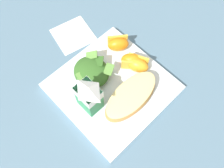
# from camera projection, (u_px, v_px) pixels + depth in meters

# --- Properties ---
(ground) EXTENTS (3.00, 3.00, 0.00)m
(ground) POSITION_uv_depth(u_px,v_px,m) (112.00, 88.00, 0.65)
(ground) COLOR slate
(white_plate) EXTENTS (0.28, 0.28, 0.02)m
(white_plate) POSITION_uv_depth(u_px,v_px,m) (112.00, 87.00, 0.64)
(white_plate) COLOR silver
(white_plate) RESTS_ON ground
(cheesy_pizza_bread) EXTENTS (0.09, 0.17, 0.04)m
(cheesy_pizza_bread) POSITION_uv_depth(u_px,v_px,m) (131.00, 96.00, 0.60)
(cheesy_pizza_bread) COLOR #B77F42
(cheesy_pizza_bread) RESTS_ON white_plate
(green_salad_pile) EXTENTS (0.10, 0.10, 0.04)m
(green_salad_pile) POSITION_uv_depth(u_px,v_px,m) (92.00, 72.00, 0.63)
(green_salad_pile) COLOR #336023
(green_salad_pile) RESTS_ON white_plate
(milk_carton) EXTENTS (0.06, 0.05, 0.11)m
(milk_carton) POSITION_uv_depth(u_px,v_px,m) (90.00, 96.00, 0.56)
(milk_carton) COLOR #2D8451
(milk_carton) RESTS_ON white_plate
(orange_wedge_front) EXTENTS (0.07, 0.06, 0.04)m
(orange_wedge_front) POSITION_uv_depth(u_px,v_px,m) (138.00, 65.00, 0.64)
(orange_wedge_front) COLOR orange
(orange_wedge_front) RESTS_ON white_plate
(orange_wedge_middle) EXTENTS (0.07, 0.07, 0.04)m
(orange_wedge_middle) POSITION_uv_depth(u_px,v_px,m) (132.00, 61.00, 0.65)
(orange_wedge_middle) COLOR orange
(orange_wedge_middle) RESTS_ON white_plate
(orange_wedge_rear) EXTENTS (0.07, 0.07, 0.04)m
(orange_wedge_rear) POSITION_uv_depth(u_px,v_px,m) (118.00, 44.00, 0.67)
(orange_wedge_rear) COLOR orange
(orange_wedge_rear) RESTS_ON white_plate
(paper_napkin) EXTENTS (0.13, 0.13, 0.00)m
(paper_napkin) POSITION_uv_depth(u_px,v_px,m) (73.00, 35.00, 0.73)
(paper_napkin) COLOR white
(paper_napkin) RESTS_ON ground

